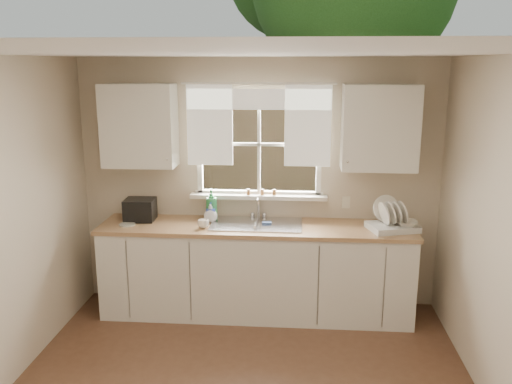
# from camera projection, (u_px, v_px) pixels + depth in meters

# --- Properties ---
(room_walls) EXTENTS (3.62, 4.02, 2.50)m
(room_walls) POSITION_uv_depth(u_px,v_px,m) (235.00, 256.00, 3.47)
(room_walls) COLOR beige
(room_walls) RESTS_ON ground
(ceiling) EXTENTS (3.60, 4.00, 0.02)m
(ceiling) POSITION_uv_depth(u_px,v_px,m) (234.00, 53.00, 3.24)
(ceiling) COLOR silver
(ceiling) RESTS_ON room_walls
(window) EXTENTS (1.38, 0.16, 1.06)m
(window) POSITION_uv_depth(u_px,v_px,m) (259.00, 161.00, 5.41)
(window) COLOR white
(window) RESTS_ON room_walls
(curtains) EXTENTS (1.50, 0.03, 0.81)m
(curtains) POSITION_uv_depth(u_px,v_px,m) (258.00, 117.00, 5.26)
(curtains) COLOR white
(curtains) RESTS_ON room_walls
(base_cabinets) EXTENTS (3.00, 0.62, 0.87)m
(base_cabinets) POSITION_uv_depth(u_px,v_px,m) (256.00, 271.00, 5.35)
(base_cabinets) COLOR silver
(base_cabinets) RESTS_ON ground
(countertop) EXTENTS (3.04, 0.65, 0.04)m
(countertop) POSITION_uv_depth(u_px,v_px,m) (256.00, 227.00, 5.24)
(countertop) COLOR #AA8055
(countertop) RESTS_ON base_cabinets
(upper_cabinet_left) EXTENTS (0.70, 0.33, 0.80)m
(upper_cabinet_left) POSITION_uv_depth(u_px,v_px,m) (139.00, 126.00, 5.25)
(upper_cabinet_left) COLOR silver
(upper_cabinet_left) RESTS_ON room_walls
(upper_cabinet_right) EXTENTS (0.70, 0.33, 0.80)m
(upper_cabinet_right) POSITION_uv_depth(u_px,v_px,m) (380.00, 128.00, 5.07)
(upper_cabinet_right) COLOR silver
(upper_cabinet_right) RESTS_ON room_walls
(wall_outlet) EXTENTS (0.08, 0.01, 0.12)m
(wall_outlet) POSITION_uv_depth(u_px,v_px,m) (346.00, 202.00, 5.42)
(wall_outlet) COLOR beige
(wall_outlet) RESTS_ON room_walls
(sill_jars) EXTENTS (0.30, 0.04, 0.06)m
(sill_jars) POSITION_uv_depth(u_px,v_px,m) (262.00, 192.00, 5.42)
(sill_jars) COLOR brown
(sill_jars) RESTS_ON window
(backyard) EXTENTS (20.00, 10.00, 6.13)m
(backyard) POSITION_uv_depth(u_px,v_px,m) (310.00, 12.00, 11.13)
(backyard) COLOR #335421
(backyard) RESTS_ON ground
(sink) EXTENTS (0.88, 0.52, 0.40)m
(sink) POSITION_uv_depth(u_px,v_px,m) (257.00, 232.00, 5.28)
(sink) COLOR #B7B7BC
(sink) RESTS_ON countertop
(dish_rack) EXTENTS (0.51, 0.43, 0.31)m
(dish_rack) POSITION_uv_depth(u_px,v_px,m) (392.00, 222.00, 5.08)
(dish_rack) COLOR silver
(dish_rack) RESTS_ON countertop
(bowl) EXTENTS (0.20, 0.20, 0.05)m
(bowl) POSITION_uv_depth(u_px,v_px,m) (406.00, 223.00, 5.02)
(bowl) COLOR white
(bowl) RESTS_ON dish_rack
(soap_bottle_a) EXTENTS (0.15, 0.15, 0.32)m
(soap_bottle_a) POSITION_uv_depth(u_px,v_px,m) (211.00, 204.00, 5.38)
(soap_bottle_a) COLOR #297F42
(soap_bottle_a) RESTS_ON countertop
(soap_bottle_b) EXTENTS (0.10, 0.10, 0.20)m
(soap_bottle_b) POSITION_uv_depth(u_px,v_px,m) (211.00, 212.00, 5.36)
(soap_bottle_b) COLOR #314EBA
(soap_bottle_b) RESTS_ON countertop
(soap_bottle_c) EXTENTS (0.16, 0.16, 0.17)m
(soap_bottle_c) POSITION_uv_depth(u_px,v_px,m) (211.00, 213.00, 5.34)
(soap_bottle_c) COLOR #EFE0C5
(soap_bottle_c) RESTS_ON countertop
(saucer) EXTENTS (0.16, 0.16, 0.01)m
(saucer) POSITION_uv_depth(u_px,v_px,m) (127.00, 225.00, 5.24)
(saucer) COLOR beige
(saucer) RESTS_ON countertop
(cup) EXTENTS (0.13, 0.13, 0.08)m
(cup) POSITION_uv_depth(u_px,v_px,m) (203.00, 224.00, 5.14)
(cup) COLOR silver
(cup) RESTS_ON countertop
(black_appliance) EXTENTS (0.30, 0.27, 0.21)m
(black_appliance) POSITION_uv_depth(u_px,v_px,m) (140.00, 210.00, 5.39)
(black_appliance) COLOR black
(black_appliance) RESTS_ON countertop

